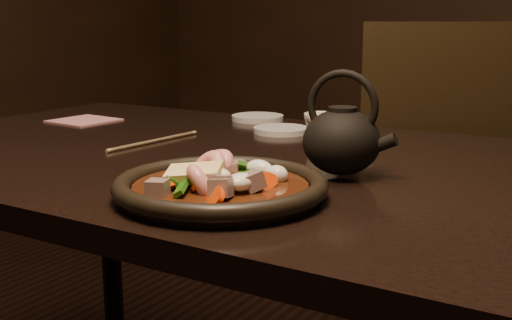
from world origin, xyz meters
The scene contains 11 objects.
table centered at (0.00, 0.00, 0.67)m, with size 1.60×0.90×0.75m.
chair centered at (0.22, 0.66, 0.54)m, with size 0.60×0.60×1.00m.
plate centered at (0.13, -0.27, 0.77)m, with size 0.31×0.31×0.03m.
stirfry centered at (0.13, -0.27, 0.77)m, with size 0.16×0.19×0.07m.
soy_dish centered at (0.17, 0.10, 0.76)m, with size 0.10×0.10×0.01m, color silver.
saucer_left centered at (-0.20, 0.38, 0.76)m, with size 0.13×0.13×0.01m, color silver.
saucer_right centered at (-0.06, 0.25, 0.76)m, with size 0.13×0.13×0.01m, color silver.
tea_cup centered at (0.08, 0.16, 0.79)m, with size 0.07×0.07×0.07m, color silver.
chopsticks centered at (-0.23, 0.01, 0.75)m, with size 0.03×0.26×0.01m.
napkin centered at (-0.57, 0.14, 0.75)m, with size 0.14×0.14×0.00m, color #B87371.
teapot centered at (0.23, -0.06, 0.81)m, with size 0.15×0.13×0.17m.
Camera 1 is at (0.64, -1.00, 1.00)m, focal length 45.00 mm.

